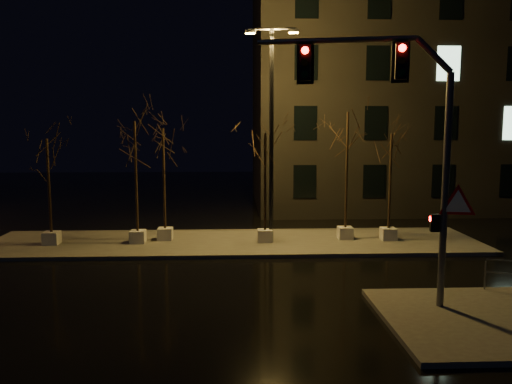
{
  "coord_description": "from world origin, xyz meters",
  "views": [
    {
      "loc": [
        0.0,
        -16.02,
        5.14
      ],
      "look_at": [
        0.82,
        2.59,
        2.8
      ],
      "focal_mm": 35.0,
      "sensor_mm": 36.0,
      "label": 1
    }
  ],
  "objects": [
    {
      "name": "ground",
      "position": [
        0.0,
        0.0,
        0.0
      ],
      "size": [
        90.0,
        90.0,
        0.0
      ],
      "primitive_type": "plane",
      "color": "black",
      "rests_on": "ground"
    },
    {
      "name": "median",
      "position": [
        0.0,
        6.0,
        0.07
      ],
      "size": [
        22.0,
        5.0,
        0.15
      ],
      "primitive_type": "cube",
      "color": "#494641",
      "rests_on": "ground"
    },
    {
      "name": "building",
      "position": [
        14.0,
        18.0,
        7.5
      ],
      "size": [
        25.0,
        12.0,
        15.0
      ],
      "primitive_type": "cube",
      "color": "black",
      "rests_on": "ground"
    },
    {
      "name": "tree_0",
      "position": [
        -8.01,
        5.75,
        3.74
      ],
      "size": [
        1.8,
        1.8,
        4.72
      ],
      "color": "beige",
      "rests_on": "median"
    },
    {
      "name": "tree_1",
      "position": [
        -4.29,
        5.85,
        4.32
      ],
      "size": [
        1.8,
        1.8,
        5.49
      ],
      "color": "beige",
      "rests_on": "median"
    },
    {
      "name": "tree_2",
      "position": [
        -3.15,
        6.37,
        4.09
      ],
      "size": [
        1.8,
        1.8,
        5.19
      ],
      "color": "beige",
      "rests_on": "median"
    },
    {
      "name": "tree_3",
      "position": [
        1.36,
        5.82,
        3.91
      ],
      "size": [
        1.8,
        1.8,
        4.95
      ],
      "color": "beige",
      "rests_on": "median"
    },
    {
      "name": "tree_4",
      "position": [
        5.08,
        6.24,
        4.65
      ],
      "size": [
        1.8,
        1.8,
        5.93
      ],
      "color": "beige",
      "rests_on": "median"
    },
    {
      "name": "tree_5",
      "position": [
        6.99,
        5.95,
        3.89
      ],
      "size": [
        1.8,
        1.8,
        4.93
      ],
      "color": "beige",
      "rests_on": "median"
    },
    {
      "name": "traffic_signal_mast",
      "position": [
        4.65,
        -2.32,
        5.08
      ],
      "size": [
        6.04,
        1.37,
        7.51
      ],
      "rotation": [
        0.0,
        0.0,
        -0.2
      ],
      "color": "#54555B",
      "rests_on": "sidewalk_corner"
    },
    {
      "name": "streetlight_main",
      "position": [
        1.64,
        5.88,
        5.52
      ],
      "size": [
        2.33,
        0.54,
        9.3
      ],
      "rotation": [
        0.0,
        0.0,
        -0.12
      ],
      "color": "black",
      "rests_on": "median"
    }
  ]
}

